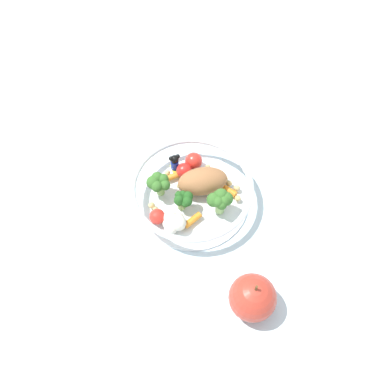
{
  "coord_description": "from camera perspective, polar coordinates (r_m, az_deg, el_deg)",
  "views": [
    {
      "loc": [
        0.2,
        -0.34,
        0.64
      ],
      "look_at": [
        0.01,
        -0.01,
        0.03
      ],
      "focal_mm": 38.87,
      "sensor_mm": 36.0,
      "label": 1
    }
  ],
  "objects": [
    {
      "name": "food_container",
      "position": [
        0.72,
        0.05,
        0.14
      ],
      "size": [
        0.21,
        0.21,
        0.06
      ],
      "color": "white",
      "rests_on": "ground_plane"
    },
    {
      "name": "ground_plane",
      "position": [
        0.75,
        -0.15,
        -0.47
      ],
      "size": [
        2.4,
        2.4,
        0.0
      ],
      "primitive_type": "plane",
      "color": "silver"
    },
    {
      "name": "loose_apple",
      "position": [
        0.64,
        8.3,
        -14.13
      ],
      "size": [
        0.07,
        0.07,
        0.08
      ],
      "color": "#BC3828",
      "rests_on": "ground_plane"
    }
  ]
}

